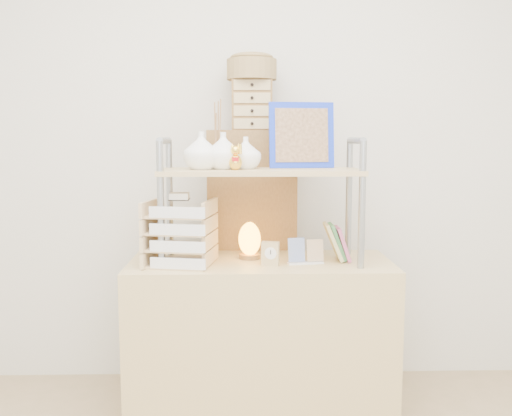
{
  "coord_description": "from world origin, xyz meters",
  "views": [
    {
      "loc": [
        -0.09,
        -1.36,
        1.32
      ],
      "look_at": [
        -0.02,
        1.2,
        1.0
      ],
      "focal_mm": 40.0,
      "sensor_mm": 36.0,
      "label": 1
    }
  ],
  "objects": [
    {
      "name": "desk",
      "position": [
        0.0,
        1.2,
        0.38
      ],
      "size": [
        1.2,
        0.5,
        0.75
      ],
      "primitive_type": "cube",
      "color": "tan",
      "rests_on": "ground"
    },
    {
      "name": "desk_clock",
      "position": [
        0.04,
        1.11,
        0.8
      ],
      "size": [
        0.08,
        0.05,
        0.11
      ],
      "color": "tan",
      "rests_on": "desk"
    },
    {
      "name": "drawer_chest",
      "position": [
        -0.03,
        1.55,
        1.48
      ],
      "size": [
        0.2,
        0.16,
        0.25
      ],
      "color": "brown",
      "rests_on": "cabinet"
    },
    {
      "name": "hutch",
      "position": [
        -0.06,
        1.21,
        1.2
      ],
      "size": [
        0.9,
        0.34,
        0.73
      ],
      "color": "#8F959C",
      "rests_on": "desk"
    },
    {
      "name": "salt_lamp",
      "position": [
        -0.05,
        1.26,
        0.84
      ],
      "size": [
        0.11,
        0.11,
        0.17
      ],
      "color": "brown",
      "rests_on": "desk"
    },
    {
      "name": "room_shell",
      "position": [
        0.0,
        0.39,
        1.69
      ],
      "size": [
        3.42,
        3.41,
        2.61
      ],
      "color": "silver",
      "rests_on": "ground"
    },
    {
      "name": "postcard_stand",
      "position": [
        0.2,
        1.15,
        0.78
      ],
      "size": [
        0.17,
        0.07,
        0.12
      ],
      "color": "white",
      "rests_on": "desk"
    },
    {
      "name": "cabinet",
      "position": [
        -0.03,
        1.57,
        0.68
      ],
      "size": [
        0.45,
        0.24,
        1.35
      ],
      "primitive_type": "cube",
      "rotation": [
        0.0,
        0.0,
        0.0
      ],
      "color": "brown",
      "rests_on": "ground"
    },
    {
      "name": "letter_tray",
      "position": [
        -0.36,
        1.13,
        0.88
      ],
      "size": [
        0.3,
        0.29,
        0.32
      ],
      "color": "tan",
      "rests_on": "desk"
    },
    {
      "name": "woven_basket",
      "position": [
        -0.03,
        1.55,
        1.65
      ],
      "size": [
        0.25,
        0.25,
        0.1
      ],
      "primitive_type": "cylinder",
      "color": "olive",
      "rests_on": "drawer_chest"
    }
  ]
}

